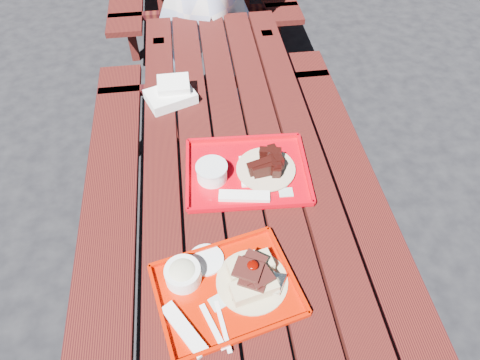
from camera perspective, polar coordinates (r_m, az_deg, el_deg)
The scene contains 5 objects.
ground at distance 2.34m, azimuth -0.49°, elevation -10.31°, with size 60.00×60.00×0.00m, color black.
picnic_table_near at distance 1.88m, azimuth -0.60°, elevation -1.70°, with size 1.41×2.40×0.75m.
near_tray at distance 1.40m, azimuth -2.13°, elevation -13.40°, with size 0.50×0.43×0.14m.
far_tray at distance 1.68m, azimuth 0.70°, elevation 1.16°, with size 0.50×0.40×0.08m.
white_cloth at distance 2.04m, azimuth -9.13°, elevation 11.36°, with size 0.25×0.22×0.09m.
Camera 1 is at (-0.14, -1.17, 2.03)m, focal length 32.00 mm.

